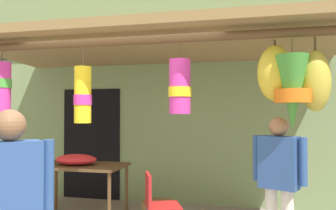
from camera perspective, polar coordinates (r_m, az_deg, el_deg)
shop_facade at (r=6.20m, az=-1.05°, el=4.61°), size 12.84×0.29×4.41m
market_stall_canopy at (r=4.94m, az=-0.79°, el=8.14°), size 5.24×2.63×2.66m
display_table at (r=5.37m, az=-14.31°, el=-10.38°), size 1.31×0.77×0.80m
flower_heap_on_table at (r=5.30m, az=-14.88°, el=-8.72°), size 0.62×0.44×0.16m
folding_chair at (r=4.28m, az=-1.84°, el=-15.69°), size 0.52×0.52×0.84m
vendor_in_orange at (r=3.98m, az=17.90°, el=-11.04°), size 0.55×0.37×1.52m
customer_foreground at (r=2.64m, az=-24.86°, el=-15.04°), size 0.44×0.45×1.59m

